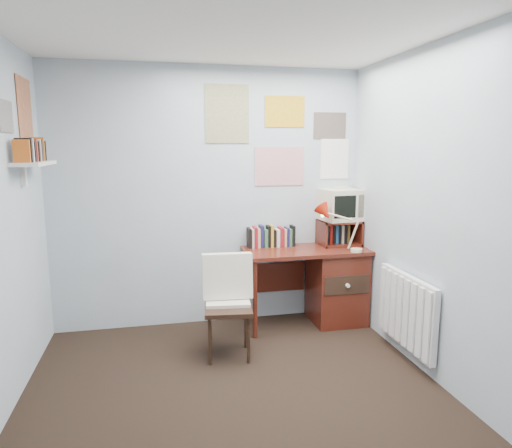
{
  "coord_description": "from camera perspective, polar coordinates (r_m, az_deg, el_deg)",
  "views": [
    {
      "loc": [
        -0.51,
        -2.65,
        1.75
      ],
      "look_at": [
        0.29,
        0.98,
        1.11
      ],
      "focal_mm": 32.0,
      "sensor_mm": 36.0,
      "label": 1
    }
  ],
  "objects": [
    {
      "name": "desk",
      "position": [
        4.66,
        9.34,
        -7.18
      ],
      "size": [
        1.2,
        0.55,
        0.76
      ],
      "color": "#5C2015",
      "rests_on": "ground"
    },
    {
      "name": "crt_tv",
      "position": [
        4.66,
        10.5,
        2.56
      ],
      "size": [
        0.4,
        0.38,
        0.34
      ],
      "primitive_type": "cube",
      "rotation": [
        0.0,
        0.0,
        0.13
      ],
      "color": "beige",
      "rests_on": "tv_riser"
    },
    {
      "name": "ground",
      "position": [
        3.22,
        -1.43,
        -23.24
      ],
      "size": [
        3.5,
        3.5,
        0.0
      ],
      "primitive_type": "plane",
      "color": "black",
      "rests_on": "ground"
    },
    {
      "name": "ceiling",
      "position": [
        2.8,
        -1.66,
        25.27
      ],
      "size": [
        3.0,
        3.5,
        0.02
      ],
      "primitive_type": "cube",
      "color": "white",
      "rests_on": "back_wall"
    },
    {
      "name": "book_row",
      "position": [
        4.55,
        2.66,
        -1.42
      ],
      "size": [
        0.6,
        0.14,
        0.22
      ],
      "primitive_type": "cube",
      "color": "#5C2015",
      "rests_on": "desk"
    },
    {
      "name": "back_wall",
      "position": [
        4.46,
        -5.83,
        3.24
      ],
      "size": [
        3.0,
        0.02,
        2.5
      ],
      "primitive_type": "cube",
      "color": "#AEBBC6",
      "rests_on": "ground"
    },
    {
      "name": "desk_chair",
      "position": [
        3.86,
        -3.49,
        -10.54
      ],
      "size": [
        0.47,
        0.45,
        0.83
      ],
      "primitive_type": "cube",
      "rotation": [
        0.0,
        0.0,
        -0.12
      ],
      "color": "black",
      "rests_on": "ground"
    },
    {
      "name": "radiator",
      "position": [
        3.99,
        18.32,
        -10.27
      ],
      "size": [
        0.09,
        0.8,
        0.6
      ],
      "primitive_type": "cube",
      "color": "white",
      "rests_on": "right_wall"
    },
    {
      "name": "tv_riser",
      "position": [
        4.69,
        10.35,
        -1.06
      ],
      "size": [
        0.4,
        0.3,
        0.25
      ],
      "primitive_type": "cube",
      "color": "#5C2015",
      "rests_on": "desk"
    },
    {
      "name": "posters_left",
      "position": [
        3.88,
        -27.81,
        12.33
      ],
      "size": [
        0.01,
        0.7,
        0.6
      ],
      "primitive_type": "cube",
      "color": "white",
      "rests_on": "left_wall"
    },
    {
      "name": "wall_shelf",
      "position": [
        3.85,
        -26.01,
        6.83
      ],
      "size": [
        0.2,
        0.62,
        0.24
      ],
      "primitive_type": "cube",
      "color": "white",
      "rests_on": "left_wall"
    },
    {
      "name": "desk_lamp",
      "position": [
        4.39,
        12.53,
        -0.84
      ],
      "size": [
        0.3,
        0.26,
        0.4
      ],
      "primitive_type": "cube",
      "rotation": [
        0.0,
        0.0,
        0.06
      ],
      "color": "#B61F0C",
      "rests_on": "desk"
    },
    {
      "name": "posters_back",
      "position": [
        4.56,
        2.98,
        10.98
      ],
      "size": [
        1.2,
        0.01,
        0.9
      ],
      "primitive_type": "cube",
      "color": "white",
      "rests_on": "back_wall"
    },
    {
      "name": "right_wall",
      "position": [
        3.36,
        24.43,
        0.31
      ],
      "size": [
        0.02,
        3.5,
        2.5
      ],
      "primitive_type": "cube",
      "color": "#AEBBC6",
      "rests_on": "ground"
    }
  ]
}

